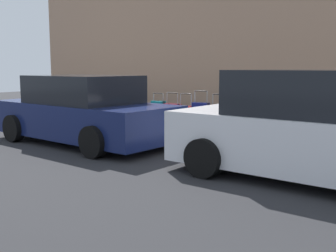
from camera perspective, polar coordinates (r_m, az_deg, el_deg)
name	(u,v)px	position (r m, az deg, el deg)	size (l,w,h in m)	color
ground_plane	(138,136)	(10.64, -4.09, -1.43)	(40.00, 40.00, 0.00)	#28282B
sidewalk_curb	(193,123)	(12.60, 3.41, 0.38)	(18.00, 5.00, 0.14)	#ADA89E
suitcase_maroon_0	(295,130)	(9.31, 17.08, -0.47)	(0.39, 0.23, 0.78)	maroon
suitcase_teal_1	(276,126)	(9.46, 14.62, 0.05)	(0.37, 0.23, 0.89)	#0F606B
suitcase_olive_2	(255,125)	(9.65, 11.94, 0.10)	(0.49, 0.21, 0.81)	#59601E
suitcase_silver_3	(238,122)	(9.94, 9.66, 0.59)	(0.37, 0.28, 0.99)	#9EA0A8
suitcase_black_4	(221,120)	(10.18, 7.25, 0.84)	(0.51, 0.24, 0.98)	black
suitcase_navy_5	(201,117)	(10.36, 4.52, 1.19)	(0.42, 0.24, 1.06)	navy
suitcase_red_6	(186,118)	(10.62, 2.45, 1.07)	(0.39, 0.29, 0.97)	red
suitcase_maroon_7	(172,116)	(10.94, 0.58, 1.37)	(0.45, 0.28, 0.97)	maroon
suitcase_teal_8	(158,114)	(11.22, -1.33, 1.66)	(0.38, 0.22, 0.94)	#0F606B
fire_hydrant	(141,110)	(11.59, -3.76, 2.18)	(0.39, 0.21, 0.81)	red
bollard_post	(118,111)	(11.99, -6.95, 2.11)	(0.12, 0.12, 0.76)	#333338
parked_car_white_0	(308,129)	(6.85, 18.68, -0.39)	(4.27, 2.18, 1.72)	silver
parked_car_navy_1	(84,111)	(9.81, -11.51, 1.98)	(4.69, 2.28, 1.57)	#141E4C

